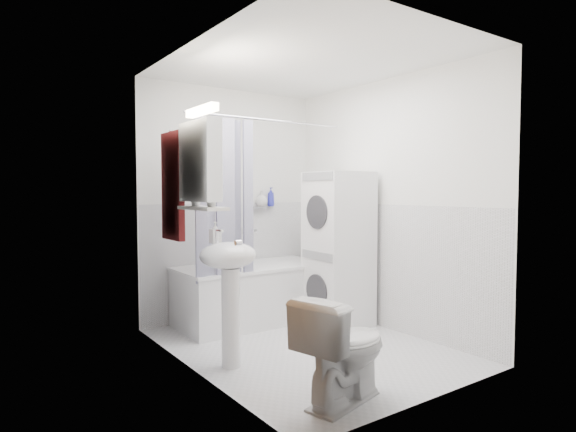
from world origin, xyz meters
TOP-DOWN VIEW (x-y plane):
  - floor at (0.00, 0.00)m, footprint 2.60×2.60m
  - room_walls at (0.00, 0.00)m, footprint 2.60×2.60m
  - wainscot at (0.00, 0.29)m, footprint 1.98×2.58m
  - door at (-0.95, -0.55)m, footprint 0.05×2.00m
  - bathtub at (0.04, 0.92)m, footprint 1.53×0.72m
  - tub_spout at (0.24, 1.25)m, footprint 0.04×0.12m
  - curtain_rod at (0.04, 0.62)m, footprint 1.71×0.02m
  - shower_curtain at (-0.44, 0.62)m, footprint 0.55×0.02m
  - sink at (-0.75, -0.06)m, footprint 0.44×0.37m
  - medicine_cabinet at (-0.90, 0.10)m, footprint 0.13×0.50m
  - shelf at (-0.89, 0.10)m, footprint 0.18×0.54m
  - shower_caddy at (0.29, 1.24)m, footprint 0.22×0.06m
  - towel at (-0.94, 0.56)m, footprint 0.07×0.38m
  - washer_dryer at (0.68, 0.34)m, footprint 0.57×0.56m
  - toilet at (-0.45, -1.00)m, footprint 0.76×0.54m
  - soap_pump at (-0.71, 0.25)m, footprint 0.08×0.17m
  - shelf_bottle at (-0.89, -0.05)m, footprint 0.07×0.18m
  - shelf_cup at (-0.89, 0.22)m, footprint 0.10×0.09m
  - shampoo_a at (0.35, 1.24)m, footprint 0.13×0.17m
  - shampoo_b at (0.47, 1.24)m, footprint 0.08×0.21m

SIDE VIEW (x-z plane):
  - floor at x=0.00m, z-range 0.00..0.00m
  - bathtub at x=0.04m, z-range 0.03..0.61m
  - toilet at x=-0.45m, z-range 0.00..0.68m
  - wainscot at x=0.00m, z-range -0.69..1.89m
  - sink at x=-0.75m, z-range 0.18..1.22m
  - washer_dryer at x=0.68m, z-range 0.00..1.52m
  - tub_spout at x=0.24m, z-range 0.88..0.92m
  - soap_pump at x=-0.71m, z-range 0.91..0.99m
  - door at x=-0.95m, z-range 0.00..2.00m
  - shower_caddy at x=0.29m, z-range 1.14..1.16m
  - shelf at x=-0.89m, z-range 1.19..1.21m
  - shampoo_b at x=0.47m, z-range 1.16..1.24m
  - shampoo_a at x=0.35m, z-range 1.16..1.29m
  - shelf_bottle at x=-0.89m, z-range 1.21..1.28m
  - shower_curtain at x=-0.44m, z-range 0.52..1.98m
  - shelf_cup at x=-0.89m, z-range 1.21..1.31m
  - towel at x=-0.94m, z-range 0.93..1.84m
  - room_walls at x=0.00m, z-range 0.19..2.79m
  - medicine_cabinet at x=-0.90m, z-range 1.21..1.92m
  - curtain_rod at x=0.04m, z-range 1.99..2.01m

